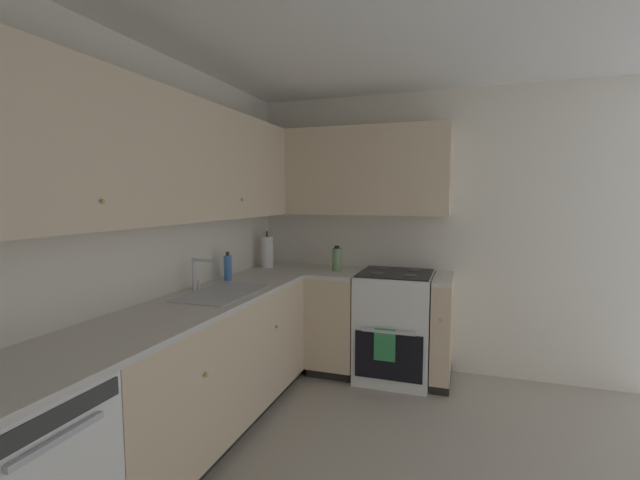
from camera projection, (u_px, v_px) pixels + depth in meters
The scene contains 14 objects.
wall_back at pixel (107, 255), 2.45m from camera, with size 4.24×0.05×2.49m, color silver.
wall_right at pixel (435, 233), 3.90m from camera, with size 0.05×3.36×2.49m, color silver.
lower_cabinets_back at pixel (205, 370), 2.85m from camera, with size 2.05×0.62×0.88m.
countertop_back at pixel (203, 302), 2.80m from camera, with size 3.25×0.60×0.04m, color beige.
lower_cabinets_right at pixel (364, 325), 3.86m from camera, with size 0.62×1.20×0.88m.
countertop_right at pixel (364, 274), 3.81m from camera, with size 0.60×1.20×0.03m.
oven_range at pixel (395, 325), 3.78m from camera, with size 0.68×0.62×1.07m.
upper_cabinets_back at pixel (164, 159), 2.61m from camera, with size 2.93×0.34×0.77m.
upper_cabinets_right at pixel (349, 172), 3.91m from camera, with size 0.32×1.75×0.77m.
sink at pixel (223, 299), 2.98m from camera, with size 0.68×0.40×0.10m.
faucet at pixel (197, 272), 3.03m from camera, with size 0.07×0.16×0.23m.
soap_bottle at pixel (228, 268), 3.43m from camera, with size 0.06×0.06×0.23m.
paper_towel_roll at pixel (267, 252), 4.05m from camera, with size 0.11×0.11×0.35m.
oil_bottle at pixel (337, 259), 3.88m from camera, with size 0.08×0.08×0.22m.
Camera 1 is at (-1.92, -0.27, 1.57)m, focal length 24.45 mm.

